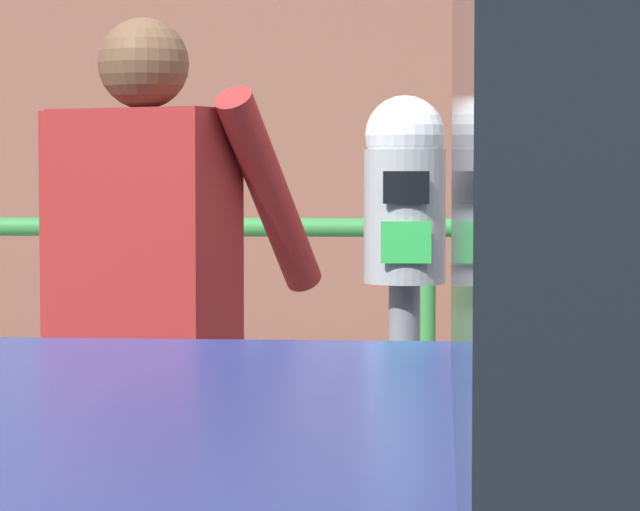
{
  "coord_description": "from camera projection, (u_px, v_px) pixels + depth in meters",
  "views": [
    {
      "loc": [
        0.0,
        -2.77,
        1.37
      ],
      "look_at": [
        -0.24,
        0.71,
        1.18
      ],
      "focal_mm": 83.89,
      "sensor_mm": 36.0,
      "label": 1
    }
  ],
  "objects": [
    {
      "name": "backdrop_wall",
      "position": [
        426.0,
        155.0,
        6.71
      ],
      "size": [
        32.0,
        0.5,
        2.91
      ],
      "primitive_type": "cube",
      "color": "brown",
      "rests_on": "ground"
    },
    {
      "name": "background_railing",
      "position": [
        425.0,
        315.0,
        4.73
      ],
      "size": [
        24.06,
        0.06,
        1.1
      ],
      "color": "#2D7A38",
      "rests_on": "sidewalk_curb"
    },
    {
      "name": "pedestrian_at_meter",
      "position": [
        145.0,
        313.0,
        3.56
      ],
      "size": [
        0.7,
        0.45,
        1.61
      ],
      "rotation": [
        0.0,
        0.0,
        -0.39
      ],
      "color": "brown",
      "rests_on": "sidewalk_curb"
    },
    {
      "name": "parking_meter",
      "position": [
        402.0,
        266.0,
        3.29
      ],
      "size": [
        0.18,
        0.19,
        1.42
      ],
      "rotation": [
        0.0,
        0.0,
        3.19
      ],
      "color": "slate",
      "rests_on": "sidewalk_curb"
    }
  ]
}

